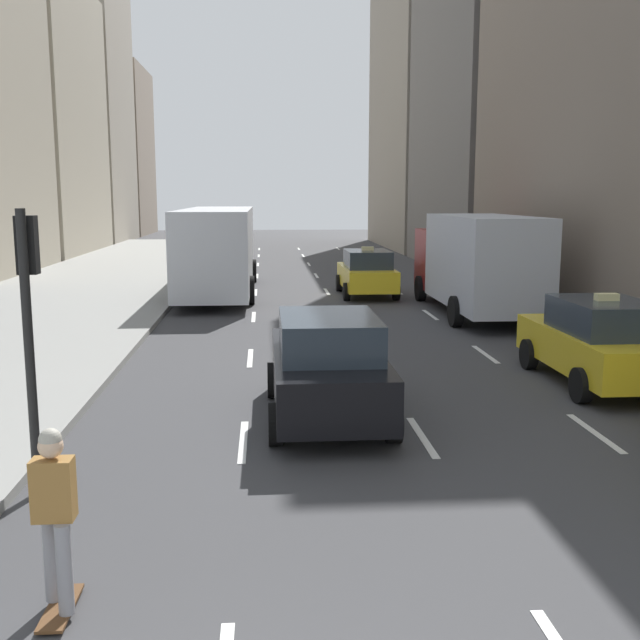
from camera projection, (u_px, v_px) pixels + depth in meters
name	position (u px, v px, depth m)	size (l,w,h in m)	color
sidewalk_left	(84.00, 289.00, 29.72)	(8.00, 66.00, 0.15)	gray
lane_markings	(334.00, 302.00, 26.50)	(5.72, 56.00, 0.01)	white
building_row_right	(549.00, 11.00, 30.86)	(6.00, 62.14, 26.14)	gray
taxi_lead	(367.00, 273.00, 28.15)	(2.02, 4.40, 1.87)	yellow
taxi_second	(599.00, 341.00, 14.89)	(2.02, 4.40, 1.87)	yellow
sedan_black_near	(328.00, 366.00, 12.58)	(2.02, 4.45, 1.80)	black
city_bus	(218.00, 247.00, 28.86)	(2.80, 11.61, 3.25)	silver
box_truck	(475.00, 261.00, 23.56)	(2.58, 8.40, 3.15)	maroon
skateboarder	(55.00, 513.00, 6.65)	(0.36, 0.80, 1.75)	brown
traffic_light_pole	(29.00, 306.00, 9.22)	(0.24, 0.42, 3.60)	black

